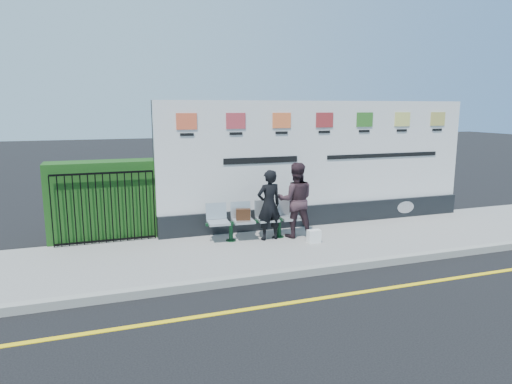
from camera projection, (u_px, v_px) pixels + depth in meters
ground at (399, 287)px, 7.64m from camera, size 80.00×80.00×0.00m
pavement at (328, 242)px, 9.95m from camera, size 14.00×3.00×0.12m
kerb at (366, 264)px, 8.56m from camera, size 14.00×0.18×0.14m
yellow_line at (399, 287)px, 7.64m from camera, size 14.00×0.10×0.01m
billboard at (322, 172)px, 11.12m from camera, size 8.00×0.30×3.00m
hedge at (104, 200)px, 9.98m from camera, size 2.35×0.70×1.70m
railing at (104, 208)px, 9.58m from camera, size 2.05×0.06×1.54m
bench at (255, 229)px, 9.97m from camera, size 2.12×0.69×0.45m
woman_left at (269, 205)px, 9.84m from camera, size 0.60×0.44×1.54m
woman_right at (296, 200)px, 10.05m from camera, size 0.96×0.84×1.67m
handbag_brown at (243, 214)px, 9.83m from camera, size 0.33×0.21×0.24m
carrier_bag_white at (314, 236)px, 9.71m from camera, size 0.28×0.17×0.28m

